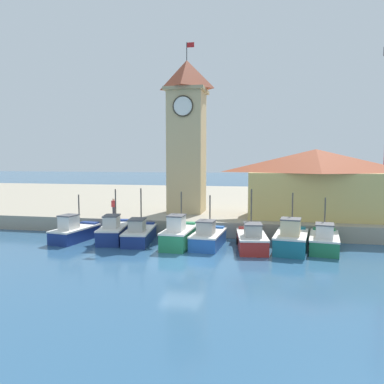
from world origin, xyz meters
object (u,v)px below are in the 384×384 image
fishing_boat_left_inner (140,234)px  fishing_boat_mid_left (179,235)px  dock_worker_near_tower (114,207)px  fishing_boat_center (208,237)px  fishing_boat_right_outer (324,241)px  warehouse_right (315,183)px  fishing_boat_mid_right (252,240)px  fishing_boat_right_inner (291,239)px  clock_tower (187,133)px  fishing_boat_far_left (75,232)px  fishing_boat_left_outer (114,231)px

fishing_boat_left_inner → fishing_boat_mid_left: bearing=-12.2°
dock_worker_near_tower → fishing_boat_center: bearing=-25.8°
fishing_boat_right_outer → warehouse_right: bearing=89.0°
fishing_boat_right_outer → warehouse_right: size_ratio=0.41×
warehouse_right → fishing_boat_left_inner: bearing=-153.9°
fishing_boat_left_inner → fishing_boat_mid_right: bearing=-4.3°
fishing_boat_right_inner → fishing_boat_right_outer: size_ratio=0.97×
fishing_boat_left_inner → clock_tower: clock_tower is taller
fishing_boat_right_inner → dock_worker_near_tower: 15.63m
fishing_boat_right_inner → fishing_boat_right_outer: bearing=16.2°
fishing_boat_left_inner → dock_worker_near_tower: 5.61m
fishing_boat_center → dock_worker_near_tower: size_ratio=2.69×
fishing_boat_mid_right → fishing_boat_right_inner: fishing_boat_mid_right is taller
fishing_boat_far_left → fishing_boat_left_inner: fishing_boat_left_inner is taller
warehouse_right → dock_worker_near_tower: 17.62m
fishing_boat_far_left → fishing_boat_center: bearing=0.3°
fishing_boat_right_inner → clock_tower: clock_tower is taller
fishing_boat_left_outer → fishing_boat_center: size_ratio=1.17×
fishing_boat_mid_left → fishing_boat_center: 2.10m
clock_tower → fishing_boat_left_inner: bearing=-104.1°
fishing_boat_right_inner → fishing_boat_mid_left: bearing=-179.3°
fishing_boat_far_left → fishing_boat_left_inner: bearing=5.9°
fishing_boat_mid_left → warehouse_right: (10.27, 7.34, 3.46)m
fishing_boat_right_inner → warehouse_right: size_ratio=0.40×
fishing_boat_right_outer → dock_worker_near_tower: fishing_boat_right_outer is taller
fishing_boat_far_left → fishing_boat_mid_right: size_ratio=0.94×
fishing_boat_right_outer → warehouse_right: warehouse_right is taller
fishing_boat_mid_left → dock_worker_near_tower: bearing=146.6°
fishing_boat_far_left → warehouse_right: (18.63, 7.17, 3.58)m
clock_tower → warehouse_right: bearing=-6.6°
fishing_boat_mid_right → dock_worker_near_tower: size_ratio=2.96×
dock_worker_near_tower → fishing_boat_mid_left: bearing=-33.4°
fishing_boat_center → warehouse_right: warehouse_right is taller
fishing_boat_far_left → fishing_boat_left_outer: bearing=12.7°
fishing_boat_left_inner → warehouse_right: (13.54, 6.64, 3.63)m
fishing_boat_mid_left → fishing_boat_right_inner: bearing=0.7°
clock_tower → dock_worker_near_tower: clock_tower is taller
fishing_boat_right_inner → dock_worker_near_tower: fishing_boat_right_inner is taller
fishing_boat_left_outer → warehouse_right: bearing=22.5°
fishing_boat_left_outer → fishing_boat_left_inner: fishing_boat_left_inner is taller
fishing_boat_right_inner → fishing_boat_right_outer: (2.27, 0.66, -0.12)m
dock_worker_near_tower → fishing_boat_mid_right: bearing=-20.5°
fishing_boat_left_outer → fishing_boat_left_inner: size_ratio=0.99×
fishing_boat_left_inner → fishing_boat_right_outer: bearing=0.2°
fishing_boat_center → fishing_boat_right_outer: size_ratio=0.92×
fishing_boat_left_outer → warehouse_right: size_ratio=0.44×
fishing_boat_center → clock_tower: bearing=111.7°
fishing_boat_center → warehouse_right: (8.18, 7.12, 3.60)m
fishing_boat_left_outer → fishing_boat_center: 7.50m
clock_tower → fishing_boat_mid_left: bearing=-81.7°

